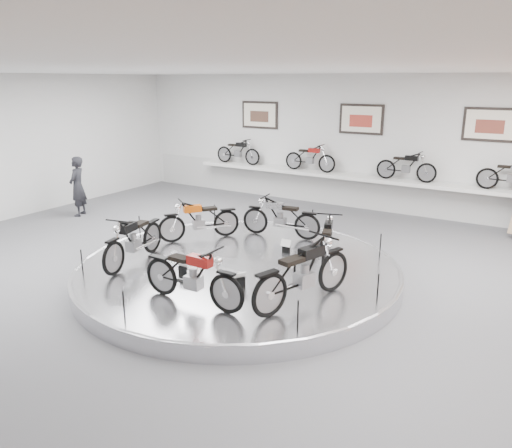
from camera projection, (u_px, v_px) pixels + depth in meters
The scene contains 21 objects.
floor at pixel (230, 283), 9.77m from camera, with size 16.00×16.00×0.00m, color #4E4E51.
ceiling at pixel (226, 69), 8.65m from camera, with size 16.00×16.00×0.00m, color white.
wall_back at pixel (360, 143), 14.94m from camera, with size 16.00×16.00×0.00m, color silver.
dado_band at pixel (357, 190), 15.33m from camera, with size 15.68×0.04×1.10m, color #BCBCBA.
display_platform at pixel (238, 271), 9.97m from camera, with size 6.40×6.40×0.30m, color silver.
platform_rim at pixel (238, 265), 9.94m from camera, with size 6.40×6.40×0.10m, color #B2B2BA.
shelf at pixel (355, 177), 14.98m from camera, with size 11.00×0.55×0.10m, color silver.
poster_left at pixel (260, 115), 16.47m from camera, with size 1.35×0.06×0.88m, color white.
poster_center at pixel (361, 119), 14.71m from camera, with size 1.35×0.06×0.88m, color white.
poster_right at pixel (490, 125), 12.96m from camera, with size 1.35×0.06×0.88m, color white.
shelf_bike_a at pixel (238, 153), 16.96m from camera, with size 1.22×0.42×0.73m, color black, non-canonical shape.
shelf_bike_b at pixel (310, 160), 15.61m from camera, with size 1.22×0.42×0.73m, color maroon, non-canonical shape.
shelf_bike_c at pixel (406, 168), 14.11m from camera, with size 1.22×0.42×0.73m, color black, non-canonical shape.
shelf_bike_d at pixel (512, 178), 12.76m from camera, with size 1.22×0.42×0.73m, color #A0A0A4, non-canonical shape.
bike_a at pixel (327, 239), 10.00m from camera, with size 1.51×0.53×0.89m, color black, non-canonical shape.
bike_b at pixel (281, 217), 11.52m from camera, with size 1.61×0.57×0.95m, color #A0A0A4, non-canonical shape.
bike_c at pixel (199, 219), 11.32m from camera, with size 1.61×0.57×0.95m, color #C84D08, non-canonical shape.
bike_d at pixel (134, 239), 9.84m from camera, with size 1.71×0.60×1.00m, color black, non-canonical shape.
bike_e at pixel (192, 275), 8.04m from camera, with size 1.69×0.60×0.99m, color maroon, non-canonical shape.
bike_f at pixel (303, 272), 8.03m from camera, with size 1.86×0.66×1.09m, color black, non-canonical shape.
visitor at pixel (78, 186), 14.38m from camera, with size 0.63×0.41×1.73m, color black.
Camera 1 is at (5.16, -7.46, 3.84)m, focal length 35.00 mm.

